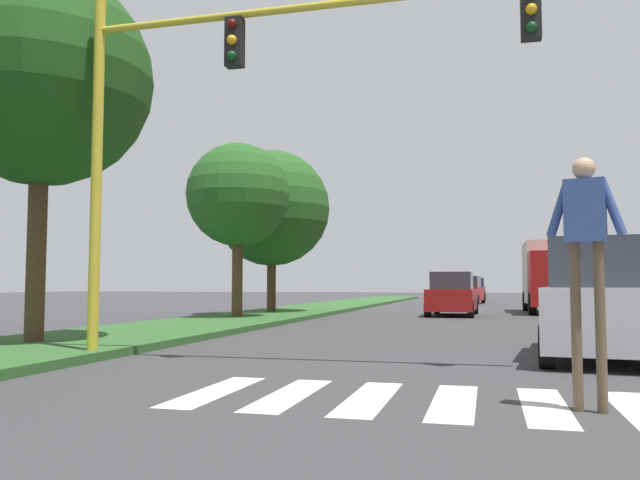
{
  "coord_description": "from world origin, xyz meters",
  "views": [
    {
      "loc": [
        0.36,
        1.97,
        1.23
      ],
      "look_at": [
        -4.26,
        19.68,
        2.5
      ],
      "focal_mm": 36.01,
      "sensor_mm": 36.0,
      "label": 1
    }
  ],
  "objects_px": {
    "pedestrian_performer": "(586,241)",
    "sedan_midblock": "(452,295)",
    "tree_distant": "(272,208)",
    "traffic_light_gantry": "(230,90)",
    "sedan_distant": "(467,291)",
    "suv_crossing": "(604,302)",
    "truck_box_delivery": "(554,275)",
    "sedan_far_horizon": "(474,289)",
    "tree_mid": "(42,78)",
    "tree_far": "(238,195)"
  },
  "relations": [
    {
      "from": "pedestrian_performer",
      "to": "suv_crossing",
      "type": "xyz_separation_m",
      "value": [
        0.96,
        4.97,
        -0.73
      ]
    },
    {
      "from": "tree_mid",
      "to": "traffic_light_gantry",
      "type": "height_order",
      "value": "tree_mid"
    },
    {
      "from": "tree_mid",
      "to": "traffic_light_gantry",
      "type": "bearing_deg",
      "value": -14.99
    },
    {
      "from": "tree_far",
      "to": "sedan_midblock",
      "type": "relative_size",
      "value": 1.41
    },
    {
      "from": "suv_crossing",
      "to": "tree_distant",
      "type": "bearing_deg",
      "value": 128.85
    },
    {
      "from": "tree_mid",
      "to": "tree_far",
      "type": "distance_m",
      "value": 9.74
    },
    {
      "from": "sedan_far_horizon",
      "to": "truck_box_delivery",
      "type": "xyz_separation_m",
      "value": [
        3.83,
        -25.07,
        0.82
      ]
    },
    {
      "from": "sedan_midblock",
      "to": "sedan_far_horizon",
      "type": "height_order",
      "value": "sedan_far_horizon"
    },
    {
      "from": "tree_far",
      "to": "pedestrian_performer",
      "type": "bearing_deg",
      "value": -55.97
    },
    {
      "from": "tree_distant",
      "to": "truck_box_delivery",
      "type": "relative_size",
      "value": 1.05
    },
    {
      "from": "traffic_light_gantry",
      "to": "suv_crossing",
      "type": "distance_m",
      "value": 7.15
    },
    {
      "from": "tree_far",
      "to": "sedan_midblock",
      "type": "distance_m",
      "value": 9.51
    },
    {
      "from": "sedan_far_horizon",
      "to": "tree_far",
      "type": "bearing_deg",
      "value": -101.74
    },
    {
      "from": "tree_far",
      "to": "sedan_far_horizon",
      "type": "xyz_separation_m",
      "value": [
        7.12,
        34.27,
        -3.44
      ]
    },
    {
      "from": "tree_far",
      "to": "pedestrian_performer",
      "type": "distance_m",
      "value": 16.48
    },
    {
      "from": "tree_mid",
      "to": "tree_distant",
      "type": "relative_size",
      "value": 1.12
    },
    {
      "from": "tree_far",
      "to": "tree_distant",
      "type": "relative_size",
      "value": 0.9
    },
    {
      "from": "tree_mid",
      "to": "pedestrian_performer",
      "type": "bearing_deg",
      "value": -22.13
    },
    {
      "from": "tree_far",
      "to": "suv_crossing",
      "type": "height_order",
      "value": "tree_far"
    },
    {
      "from": "pedestrian_performer",
      "to": "sedan_midblock",
      "type": "bearing_deg",
      "value": 96.82
    },
    {
      "from": "tree_far",
      "to": "sedan_distant",
      "type": "relative_size",
      "value": 1.33
    },
    {
      "from": "sedan_distant",
      "to": "sedan_midblock",
      "type": "bearing_deg",
      "value": -90.35
    },
    {
      "from": "tree_distant",
      "to": "traffic_light_gantry",
      "type": "height_order",
      "value": "tree_distant"
    },
    {
      "from": "tree_distant",
      "to": "tree_mid",
      "type": "bearing_deg",
      "value": -89.93
    },
    {
      "from": "sedan_far_horizon",
      "to": "tree_distant",
      "type": "bearing_deg",
      "value": -103.83
    },
    {
      "from": "suv_crossing",
      "to": "truck_box_delivery",
      "type": "bearing_deg",
      "value": 87.14
    },
    {
      "from": "truck_box_delivery",
      "to": "pedestrian_performer",
      "type": "bearing_deg",
      "value": -94.64
    },
    {
      "from": "pedestrian_performer",
      "to": "truck_box_delivery",
      "type": "distance_m",
      "value": 22.76
    },
    {
      "from": "traffic_light_gantry",
      "to": "tree_far",
      "type": "bearing_deg",
      "value": 111.3
    },
    {
      "from": "pedestrian_performer",
      "to": "sedan_midblock",
      "type": "xyz_separation_m",
      "value": [
        -2.29,
        19.13,
        -0.87
      ]
    },
    {
      "from": "suv_crossing",
      "to": "truck_box_delivery",
      "type": "xyz_separation_m",
      "value": [
        0.88,
        17.72,
        0.7
      ]
    },
    {
      "from": "suv_crossing",
      "to": "pedestrian_performer",
      "type": "bearing_deg",
      "value": -100.91
    },
    {
      "from": "sedan_midblock",
      "to": "sedan_far_horizon",
      "type": "bearing_deg",
      "value": 89.39
    },
    {
      "from": "suv_crossing",
      "to": "sedan_distant",
      "type": "bearing_deg",
      "value": 96.01
    },
    {
      "from": "tree_mid",
      "to": "suv_crossing",
      "type": "bearing_deg",
      "value": 6.44
    },
    {
      "from": "pedestrian_performer",
      "to": "sedan_distant",
      "type": "height_order",
      "value": "pedestrian_performer"
    },
    {
      "from": "sedan_midblock",
      "to": "truck_box_delivery",
      "type": "distance_m",
      "value": 5.51
    },
    {
      "from": "sedan_midblock",
      "to": "tree_mid",
      "type": "bearing_deg",
      "value": -114.72
    },
    {
      "from": "tree_mid",
      "to": "sedan_far_horizon",
      "type": "distance_m",
      "value": 44.79
    },
    {
      "from": "sedan_midblock",
      "to": "sedan_far_horizon",
      "type": "distance_m",
      "value": 28.62
    },
    {
      "from": "sedan_far_horizon",
      "to": "tree_mid",
      "type": "bearing_deg",
      "value": -99.51
    },
    {
      "from": "tree_mid",
      "to": "suv_crossing",
      "type": "relative_size",
      "value": 1.52
    },
    {
      "from": "tree_far",
      "to": "tree_distant",
      "type": "distance_m",
      "value": 4.3
    },
    {
      "from": "sedan_midblock",
      "to": "sedan_distant",
      "type": "bearing_deg",
      "value": 89.65
    },
    {
      "from": "traffic_light_gantry",
      "to": "tree_mid",
      "type": "bearing_deg",
      "value": 165.01
    },
    {
      "from": "pedestrian_performer",
      "to": "sedan_distant",
      "type": "distance_m",
      "value": 34.97
    },
    {
      "from": "traffic_light_gantry",
      "to": "truck_box_delivery",
      "type": "bearing_deg",
      "value": 71.54
    },
    {
      "from": "tree_mid",
      "to": "tree_distant",
      "type": "distance_m",
      "value": 14.01
    },
    {
      "from": "tree_distant",
      "to": "pedestrian_performer",
      "type": "bearing_deg",
      "value": -62.23
    },
    {
      "from": "tree_distant",
      "to": "sedan_distant",
      "type": "bearing_deg",
      "value": 67.26
    }
  ]
}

